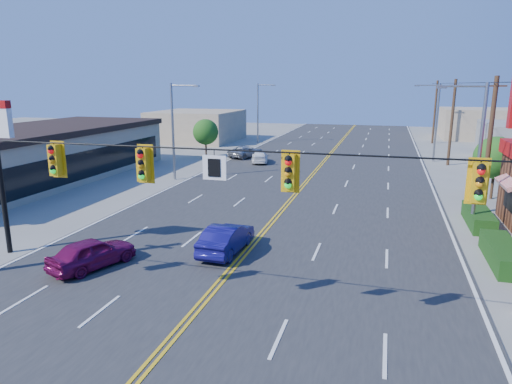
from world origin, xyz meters
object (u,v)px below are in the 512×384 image
(signal_span, at_px, (175,183))
(car_white, at_px, (260,158))
(car_blue, at_px, (226,239))
(car_silver, at_px, (246,152))
(car_magenta, at_px, (92,254))

(signal_span, height_order, car_white, signal_span)
(car_blue, bearing_deg, car_white, -75.74)
(signal_span, relative_size, car_silver, 5.36)
(car_magenta, distance_m, car_silver, 31.53)
(car_blue, xyz_separation_m, car_silver, (-7.70, 28.03, -0.05))
(car_magenta, height_order, car_white, car_magenta)
(signal_span, bearing_deg, car_silver, 103.71)
(signal_span, distance_m, car_white, 32.78)
(car_blue, distance_m, car_silver, 29.07)
(signal_span, distance_m, car_silver, 36.08)
(car_blue, distance_m, car_white, 25.68)
(car_magenta, height_order, car_silver, car_magenta)
(signal_span, distance_m, car_blue, 8.02)
(car_white, bearing_deg, car_silver, -65.79)
(car_blue, height_order, car_white, car_blue)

